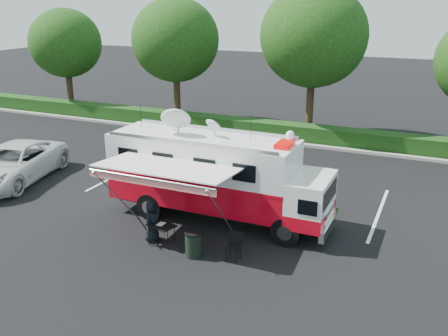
# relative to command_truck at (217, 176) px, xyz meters

# --- Properties ---
(ground_plane) EXTENTS (120.00, 120.00, 0.00)m
(ground_plane) POSITION_rel_command_truck_xyz_m (0.07, 0.00, -1.74)
(ground_plane) COLOR black
(ground_plane) RESTS_ON ground
(back_border) EXTENTS (60.00, 6.14, 8.87)m
(back_border) POSITION_rel_command_truck_xyz_m (1.22, 12.90, 3.27)
(back_border) COLOR #9E998E
(back_border) RESTS_ON ground_plane
(stall_lines) EXTENTS (24.12, 5.50, 0.01)m
(stall_lines) POSITION_rel_command_truck_xyz_m (-0.43, 3.00, -1.73)
(stall_lines) COLOR silver
(stall_lines) RESTS_ON ground_plane
(command_truck) EXTENTS (8.45, 2.33, 4.06)m
(command_truck) POSITION_rel_command_truck_xyz_m (0.00, 0.00, 0.00)
(command_truck) COLOR black
(command_truck) RESTS_ON ground_plane
(awning) EXTENTS (4.61, 2.40, 2.79)m
(awning) POSITION_rel_command_truck_xyz_m (-0.76, -2.42, 0.87)
(awning) COLOR silver
(awning) RESTS_ON ground_plane
(white_suv) EXTENTS (4.03, 6.49, 1.68)m
(white_suv) POSITION_rel_command_truck_xyz_m (-10.25, -0.01, -1.74)
(white_suv) COLOR silver
(white_suv) RESTS_ON ground_plane
(person) EXTENTS (0.49, 0.74, 1.51)m
(person) POSITION_rel_command_truck_xyz_m (-1.26, -2.55, -1.74)
(person) COLOR black
(person) RESTS_ON ground_plane
(folding_table) EXTENTS (1.02, 0.84, 0.76)m
(folding_table) POSITION_rel_command_truck_xyz_m (-0.80, -2.70, -1.03)
(folding_table) COLOR black
(folding_table) RESTS_ON ground_plane
(folding_chair) EXTENTS (0.53, 0.55, 0.94)m
(folding_chair) POSITION_rel_command_truck_xyz_m (1.83, -2.61, -1.18)
(folding_chair) COLOR black
(folding_chair) RESTS_ON ground_plane
(trash_bin) EXTENTS (0.58, 0.58, 0.86)m
(trash_bin) POSITION_rel_command_truck_xyz_m (0.53, -2.95, -1.30)
(trash_bin) COLOR black
(trash_bin) RESTS_ON ground_plane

